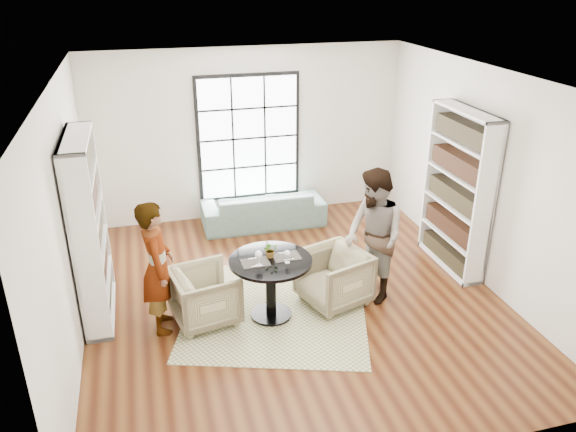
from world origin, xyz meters
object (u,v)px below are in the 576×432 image
object	(u,v)px
sofa	(263,208)
flower_centerpiece	(270,250)
armchair_right	(333,277)
person_left	(157,267)
wine_glass_right	(287,254)
pedestal_table	(271,276)
person_right	(374,236)
wine_glass_left	(259,255)
armchair_left	(205,296)

from	to	relation	value
sofa	flower_centerpiece	distance (m)	2.88
armchair_right	person_left	world-z (taller)	person_left
wine_glass_right	pedestal_table	bearing A→B (deg)	143.78
armchair_right	person_right	xyz separation A→B (m)	(0.55, 0.00, 0.54)
pedestal_table	armchair_right	bearing A→B (deg)	7.30
pedestal_table	flower_centerpiece	distance (m)	0.34
wine_glass_left	wine_glass_right	xyz separation A→B (m)	(0.36, -0.02, -0.02)
armchair_left	wine_glass_left	world-z (taller)	wine_glass_left
armchair_right	pedestal_table	bearing A→B (deg)	-100.91
armchair_left	wine_glass_left	bearing A→B (deg)	-121.59
person_right	sofa	bearing A→B (deg)	-169.61
flower_centerpiece	armchair_right	bearing A→B (deg)	3.26
pedestal_table	armchair_right	distance (m)	0.92
wine_glass_left	armchair_right	bearing A→B (deg)	12.31
wine_glass_right	flower_centerpiece	xyz separation A→B (m)	(-0.17, 0.20, -0.02)
person_right	flower_centerpiece	xyz separation A→B (m)	(-1.42, -0.05, 0.02)
person_left	wine_glass_left	size ratio (longest dim) A/B	8.33
wine_glass_right	person_right	bearing A→B (deg)	11.14
sofa	wine_glass_right	bearing A→B (deg)	83.68
sofa	person_right	distance (m)	2.92
pedestal_table	sofa	bearing A→B (deg)	79.35
armchair_left	wine_glass_right	distance (m)	1.20
person_left	person_right	distance (m)	2.82
person_left	sofa	bearing A→B (deg)	-34.13
armchair_right	sofa	bearing A→B (deg)	169.31
person_left	pedestal_table	bearing A→B (deg)	-94.00
flower_centerpiece	wine_glass_right	bearing A→B (deg)	-49.68
sofa	flower_centerpiece	xyz separation A→B (m)	(-0.52, -2.76, 0.63)
armchair_right	wine_glass_left	xyz separation A→B (m)	(-1.06, -0.23, 0.61)
armchair_left	flower_centerpiece	distance (m)	1.02
sofa	armchair_left	size ratio (longest dim) A/B	2.66
armchair_left	sofa	bearing A→B (deg)	-37.96
sofa	wine_glass_left	bearing A→B (deg)	76.90
pedestal_table	person_right	xyz separation A→B (m)	(1.44, 0.11, 0.32)
person_right	flower_centerpiece	distance (m)	1.43
flower_centerpiece	person_left	bearing A→B (deg)	177.49
pedestal_table	sofa	xyz separation A→B (m)	(0.53, 2.82, -0.29)
armchair_left	flower_centerpiece	world-z (taller)	flower_centerpiece
armchair_left	wine_glass_left	size ratio (longest dim) A/B	3.87
person_right	flower_centerpiece	bearing A→B (deg)	-96.13
person_left	wine_glass_left	xyz separation A→B (m)	(1.20, -0.24, 0.13)
armchair_right	wine_glass_left	bearing A→B (deg)	-95.91
person_left	wine_glass_left	distance (m)	1.24
armchair_right	wine_glass_right	xyz separation A→B (m)	(-0.71, -0.25, 0.58)
armchair_left	armchair_right	xyz separation A→B (m)	(1.72, -0.01, 0.02)
person_right	wine_glass_right	world-z (taller)	person_right
sofa	armchair_left	distance (m)	3.02
armchair_left	person_left	xyz separation A→B (m)	(-0.55, 0.00, 0.50)
wine_glass_right	wine_glass_left	bearing A→B (deg)	177.56
armchair_left	flower_centerpiece	size ratio (longest dim) A/B	3.84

